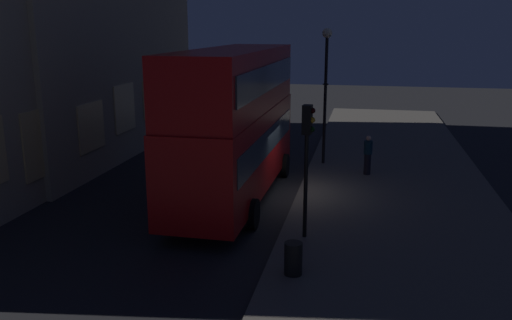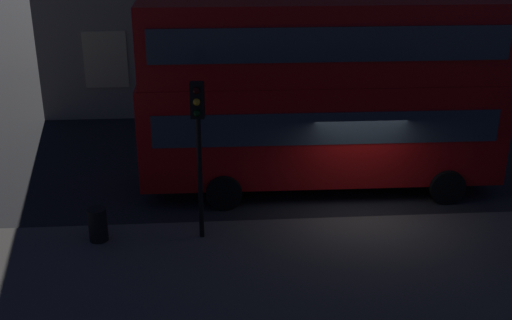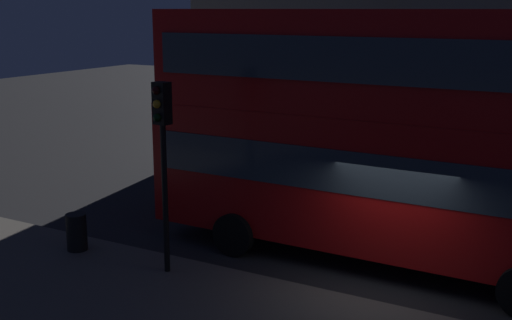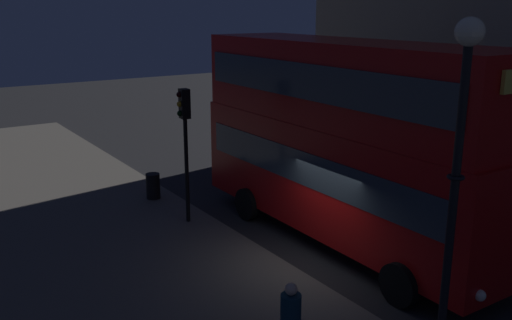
{
  "view_description": "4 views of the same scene",
  "coord_description": "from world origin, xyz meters",
  "px_view_note": "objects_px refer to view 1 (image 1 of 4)",
  "views": [
    {
      "loc": [
        -19.32,
        -2.88,
        6.3
      ],
      "look_at": [
        -3.26,
        0.45,
        2.16
      ],
      "focal_mm": 37.35,
      "sensor_mm": 36.0,
      "label": 1
    },
    {
      "loc": [
        -3.98,
        -16.0,
        8.25
      ],
      "look_at": [
        -2.81,
        0.53,
        1.42
      ],
      "focal_mm": 46.44,
      "sensor_mm": 36.0,
      "label": 2
    },
    {
      "loc": [
        3.67,
        -11.64,
        5.55
      ],
      "look_at": [
        -3.62,
        1.37,
        2.08
      ],
      "focal_mm": 45.89,
      "sensor_mm": 36.0,
      "label": 3
    },
    {
      "loc": [
        10.11,
        -8.41,
        6.35
      ],
      "look_at": [
        -2.38,
        -0.08,
        2.28
      ],
      "focal_mm": 39.59,
      "sensor_mm": 36.0,
      "label": 4
    }
  ],
  "objects_px": {
    "double_decker_bus": "(235,118)",
    "street_lamp": "(326,73)",
    "litter_bin": "(293,258)",
    "traffic_light_near_kerb": "(307,144)",
    "pedestrian": "(368,155)"
  },
  "relations": [
    {
      "from": "traffic_light_near_kerb",
      "to": "pedestrian",
      "type": "xyz_separation_m",
      "value": [
        7.49,
        -1.8,
        -2.01
      ]
    },
    {
      "from": "street_lamp",
      "to": "litter_bin",
      "type": "distance_m",
      "value": 12.23
    },
    {
      "from": "double_decker_bus",
      "to": "street_lamp",
      "type": "height_order",
      "value": "street_lamp"
    },
    {
      "from": "double_decker_bus",
      "to": "litter_bin",
      "type": "height_order",
      "value": "double_decker_bus"
    },
    {
      "from": "double_decker_bus",
      "to": "street_lamp",
      "type": "distance_m",
      "value": 6.43
    },
    {
      "from": "traffic_light_near_kerb",
      "to": "street_lamp",
      "type": "relative_size",
      "value": 0.66
    },
    {
      "from": "traffic_light_near_kerb",
      "to": "litter_bin",
      "type": "height_order",
      "value": "traffic_light_near_kerb"
    },
    {
      "from": "double_decker_bus",
      "to": "street_lamp",
      "type": "xyz_separation_m",
      "value": [
        5.67,
        -2.8,
        1.2
      ]
    },
    {
      "from": "litter_bin",
      "to": "pedestrian",
      "type": "bearing_deg",
      "value": -10.2
    },
    {
      "from": "double_decker_bus",
      "to": "traffic_light_near_kerb",
      "type": "relative_size",
      "value": 2.58
    },
    {
      "from": "double_decker_bus",
      "to": "traffic_light_near_kerb",
      "type": "distance_m",
      "value": 4.55
    },
    {
      "from": "double_decker_bus",
      "to": "pedestrian",
      "type": "xyz_separation_m",
      "value": [
        4.07,
        -4.8,
        -2.1
      ]
    },
    {
      "from": "traffic_light_near_kerb",
      "to": "pedestrian",
      "type": "bearing_deg",
      "value": -7.83
    },
    {
      "from": "street_lamp",
      "to": "pedestrian",
      "type": "distance_m",
      "value": 4.18
    },
    {
      "from": "double_decker_bus",
      "to": "litter_bin",
      "type": "bearing_deg",
      "value": -152.8
    }
  ]
}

